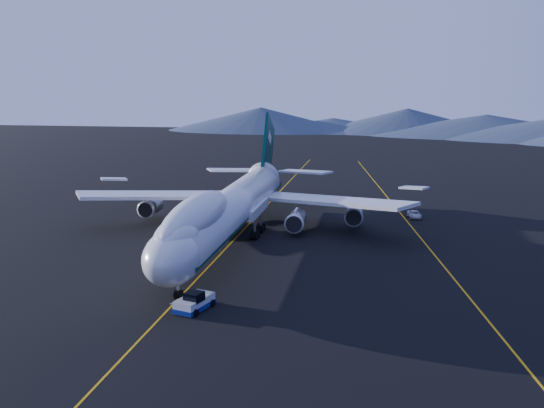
# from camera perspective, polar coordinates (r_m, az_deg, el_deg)

# --- Properties ---
(ground) EXTENTS (500.00, 500.00, 0.00)m
(ground) POSITION_cam_1_polar(r_m,az_deg,el_deg) (98.18, -3.81, -3.62)
(ground) COLOR black
(ground) RESTS_ON ground
(taxiway_line_main) EXTENTS (0.25, 220.00, 0.01)m
(taxiway_line_main) POSITION_cam_1_polar(r_m,az_deg,el_deg) (98.17, -3.81, -3.61)
(taxiway_line_main) COLOR orange
(taxiway_line_main) RESTS_ON ground
(taxiway_line_side) EXTENTS (28.08, 198.09, 0.01)m
(taxiway_line_side) POSITION_cam_1_polar(r_m,az_deg,el_deg) (105.35, 13.62, -2.88)
(taxiway_line_side) COLOR orange
(taxiway_line_side) RESTS_ON ground
(boeing_747) EXTENTS (59.62, 72.43, 19.37)m
(boeing_747) POSITION_cam_1_polar(r_m,az_deg,el_deg) (96.88, -3.85, -0.29)
(boeing_747) COLOR silver
(boeing_747) RESTS_ON ground
(pushback_tug) EXTENTS (4.10, 5.75, 2.27)m
(pushback_tug) POSITION_cam_1_polar(r_m,az_deg,el_deg) (70.12, -7.32, -9.25)
(pushback_tug) COLOR silver
(pushback_tug) RESTS_ON ground
(service_van) EXTENTS (2.76, 4.97, 1.31)m
(service_van) POSITION_cam_1_polar(r_m,az_deg,el_deg) (118.84, 13.25, -0.95)
(service_van) COLOR silver
(service_van) RESTS_ON ground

